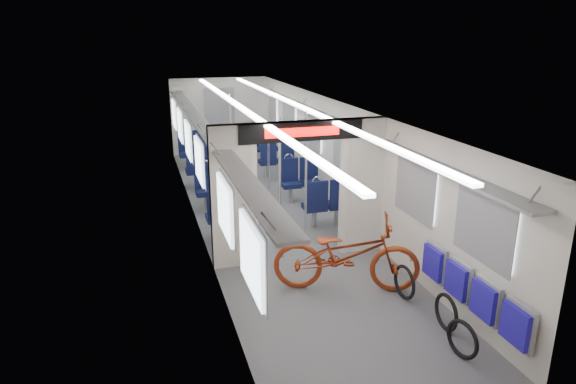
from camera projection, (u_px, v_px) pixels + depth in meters
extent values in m
plane|color=#515456|center=(269.00, 217.00, 10.50)|extent=(12.00, 12.00, 0.00)
cube|color=silver|center=(195.00, 168.00, 9.76)|extent=(0.02, 12.00, 2.30)
cube|color=silver|center=(337.00, 157.00, 10.54)|extent=(0.02, 12.00, 2.30)
cube|color=silver|center=(220.00, 116.00, 15.64)|extent=(2.90, 0.02, 2.30)
cube|color=silver|center=(433.00, 318.00, 4.66)|extent=(2.90, 0.02, 2.30)
cube|color=silver|center=(268.00, 104.00, 9.80)|extent=(2.90, 12.00, 0.02)
cube|color=white|center=(240.00, 107.00, 9.66)|extent=(0.12, 11.40, 0.04)
cube|color=white|center=(295.00, 104.00, 9.96)|extent=(0.12, 11.40, 0.04)
cube|color=silver|center=(231.00, 207.00, 8.06)|extent=(0.65, 0.18, 2.00)
cube|color=silver|center=(363.00, 194.00, 8.67)|extent=(0.65, 0.18, 2.00)
cube|color=silver|center=(300.00, 131.00, 8.02)|extent=(2.90, 0.18, 0.30)
cylinder|color=silver|center=(252.00, 205.00, 8.15)|extent=(0.20, 0.20, 2.00)
cylinder|color=silver|center=(345.00, 196.00, 8.58)|extent=(0.20, 0.20, 2.00)
cube|color=black|center=(302.00, 132.00, 7.92)|extent=(2.00, 0.03, 0.30)
cube|color=#FF0C07|center=(303.00, 132.00, 7.90)|extent=(1.20, 0.02, 0.14)
cube|color=silver|center=(251.00, 258.00, 5.30)|extent=(0.04, 1.00, 0.75)
cube|color=silver|center=(486.00, 229.00, 6.07)|extent=(0.04, 1.00, 0.75)
cube|color=silver|center=(225.00, 209.00, 6.76)|extent=(0.04, 1.00, 0.75)
cube|color=silver|center=(416.00, 190.00, 7.53)|extent=(0.04, 1.00, 0.75)
cube|color=silver|center=(199.00, 161.00, 9.23)|extent=(0.04, 1.00, 0.75)
cube|color=silver|center=(345.00, 151.00, 10.00)|extent=(0.04, 1.00, 0.75)
cube|color=silver|center=(188.00, 140.00, 10.97)|extent=(0.04, 1.00, 0.75)
cube|color=silver|center=(313.00, 133.00, 11.74)|extent=(0.04, 1.00, 0.75)
cube|color=silver|center=(180.00, 125.00, 12.71)|extent=(0.04, 1.00, 0.75)
cube|color=silver|center=(290.00, 120.00, 13.48)|extent=(0.04, 1.00, 0.75)
cube|color=silver|center=(174.00, 114.00, 14.35)|extent=(0.04, 1.00, 0.75)
cube|color=silver|center=(272.00, 110.00, 15.12)|extent=(0.04, 1.00, 0.75)
cube|color=gray|center=(248.00, 185.00, 5.91)|extent=(0.30, 3.60, 0.04)
cube|color=gray|center=(441.00, 168.00, 6.60)|extent=(0.30, 3.60, 0.04)
cube|color=gray|center=(191.00, 110.00, 11.39)|extent=(0.30, 7.60, 0.04)
cube|color=gray|center=(299.00, 106.00, 12.08)|extent=(0.30, 7.60, 0.04)
cube|color=gray|center=(220.00, 121.00, 15.63)|extent=(0.90, 0.05, 2.00)
imported|color=#983516|center=(346.00, 254.00, 7.40)|extent=(2.24, 1.43, 1.11)
cube|color=gray|center=(519.00, 325.00, 5.59)|extent=(0.06, 0.45, 0.51)
cube|color=#1F119D|center=(515.00, 326.00, 5.57)|extent=(0.06, 0.41, 0.43)
cube|color=gray|center=(487.00, 301.00, 6.09)|extent=(0.06, 0.45, 0.51)
cube|color=#1F119D|center=(483.00, 301.00, 6.08)|extent=(0.06, 0.41, 0.43)
cube|color=gray|center=(460.00, 280.00, 6.60)|extent=(0.06, 0.45, 0.51)
cube|color=#1F119D|center=(456.00, 281.00, 6.58)|extent=(0.06, 0.41, 0.43)
cube|color=gray|center=(436.00, 262.00, 7.10)|extent=(0.06, 0.45, 0.51)
cube|color=#1F119D|center=(433.00, 263.00, 7.08)|extent=(0.06, 0.41, 0.43)
torus|color=black|center=(462.00, 341.00, 5.93)|extent=(0.15, 0.48, 0.48)
torus|color=black|center=(446.00, 314.00, 6.49)|extent=(0.05, 0.49, 0.49)
torus|color=black|center=(404.00, 284.00, 7.25)|extent=(0.09, 0.51, 0.50)
cube|color=#0C1135|center=(244.00, 215.00, 9.44)|extent=(0.42, 0.39, 0.10)
cylinder|color=gray|center=(244.00, 226.00, 9.50)|extent=(0.10, 0.10, 0.35)
cube|color=#0C1135|center=(245.00, 202.00, 9.20)|extent=(0.42, 0.07, 0.51)
torus|color=silver|center=(245.00, 188.00, 9.12)|extent=(0.22, 0.03, 0.22)
cube|color=#0C1135|center=(228.00, 190.00, 10.89)|extent=(0.42, 0.39, 0.10)
cylinder|color=gray|center=(229.00, 200.00, 10.96)|extent=(0.10, 0.10, 0.35)
cube|color=#0C1135|center=(226.00, 174.00, 10.94)|extent=(0.42, 0.07, 0.51)
torus|color=silver|center=(226.00, 163.00, 10.87)|extent=(0.22, 0.03, 0.22)
cube|color=#0C1135|center=(218.00, 218.00, 9.31)|extent=(0.42, 0.39, 0.10)
cylinder|color=gray|center=(219.00, 229.00, 9.38)|extent=(0.10, 0.10, 0.35)
cube|color=#0C1135|center=(219.00, 204.00, 9.07)|extent=(0.42, 0.07, 0.51)
torus|color=silver|center=(218.00, 190.00, 8.99)|extent=(0.22, 0.03, 0.22)
cube|color=#0C1135|center=(206.00, 192.00, 10.76)|extent=(0.42, 0.39, 0.10)
cylinder|color=gray|center=(207.00, 202.00, 10.83)|extent=(0.10, 0.10, 0.35)
cube|color=#0C1135|center=(204.00, 176.00, 10.82)|extent=(0.42, 0.07, 0.51)
torus|color=silver|center=(204.00, 164.00, 10.74)|extent=(0.22, 0.03, 0.22)
cube|color=#0C1135|center=(314.00, 207.00, 9.87)|extent=(0.41, 0.39, 0.10)
cylinder|color=gray|center=(314.00, 218.00, 9.93)|extent=(0.10, 0.10, 0.35)
cube|color=#0C1135|center=(317.00, 194.00, 9.63)|extent=(0.41, 0.07, 0.51)
torus|color=silver|center=(318.00, 181.00, 9.56)|extent=(0.21, 0.03, 0.21)
cube|color=#0C1135|center=(291.00, 185.00, 11.30)|extent=(0.41, 0.39, 0.10)
cylinder|color=gray|center=(291.00, 194.00, 11.37)|extent=(0.10, 0.10, 0.35)
cube|color=#0C1135|center=(289.00, 169.00, 11.35)|extent=(0.41, 0.07, 0.51)
torus|color=silver|center=(289.00, 158.00, 11.27)|extent=(0.21, 0.03, 0.21)
cube|color=#0C1135|center=(337.00, 205.00, 9.99)|extent=(0.41, 0.39, 0.10)
cylinder|color=gray|center=(337.00, 216.00, 10.06)|extent=(0.10, 0.10, 0.35)
cube|color=#0C1135|center=(341.00, 192.00, 9.76)|extent=(0.41, 0.07, 0.51)
torus|color=silver|center=(341.00, 179.00, 9.68)|extent=(0.21, 0.03, 0.21)
cube|color=#0C1135|center=(311.00, 183.00, 11.43)|extent=(0.41, 0.39, 0.10)
cylinder|color=gray|center=(311.00, 192.00, 11.49)|extent=(0.10, 0.10, 0.35)
cube|color=#0C1135|center=(309.00, 168.00, 11.48)|extent=(0.41, 0.07, 0.51)
torus|color=silver|center=(309.00, 157.00, 11.40)|extent=(0.21, 0.03, 0.21)
cube|color=#0C1135|center=(215.00, 169.00, 12.52)|extent=(0.47, 0.44, 0.10)
cylinder|color=gray|center=(216.00, 178.00, 12.59)|extent=(0.10, 0.10, 0.35)
cube|color=#0C1135|center=(216.00, 158.00, 12.26)|extent=(0.47, 0.08, 0.58)
torus|color=silver|center=(215.00, 146.00, 12.17)|extent=(0.24, 0.03, 0.24)
cube|color=#0C1135|center=(205.00, 153.00, 14.16)|extent=(0.47, 0.44, 0.10)
cylinder|color=gray|center=(206.00, 161.00, 14.23)|extent=(0.10, 0.10, 0.35)
cube|color=#0C1135|center=(204.00, 140.00, 14.22)|extent=(0.47, 0.08, 0.58)
torus|color=silver|center=(203.00, 130.00, 14.13)|extent=(0.24, 0.03, 0.24)
cube|color=#0C1135|center=(196.00, 171.00, 12.40)|extent=(0.47, 0.44, 0.10)
cylinder|color=gray|center=(196.00, 180.00, 12.47)|extent=(0.10, 0.10, 0.35)
cube|color=#0C1135|center=(196.00, 159.00, 12.13)|extent=(0.47, 0.08, 0.58)
torus|color=silver|center=(195.00, 147.00, 12.04)|extent=(0.24, 0.03, 0.24)
cube|color=#0C1135|center=(188.00, 154.00, 14.03)|extent=(0.47, 0.44, 0.10)
cylinder|color=gray|center=(189.00, 162.00, 14.10)|extent=(0.10, 0.10, 0.35)
cube|color=#0C1135|center=(187.00, 141.00, 14.09)|extent=(0.47, 0.08, 0.58)
torus|color=silver|center=(186.00, 131.00, 14.01)|extent=(0.24, 0.03, 0.24)
cube|color=#0C1135|center=(267.00, 162.00, 13.23)|extent=(0.41, 0.38, 0.10)
cylinder|color=gray|center=(267.00, 170.00, 13.29)|extent=(0.10, 0.10, 0.35)
cube|color=#0C1135|center=(269.00, 152.00, 12.99)|extent=(0.41, 0.07, 0.50)
torus|color=silver|center=(268.00, 142.00, 12.92)|extent=(0.21, 0.03, 0.21)
cube|color=#0C1135|center=(254.00, 149.00, 14.64)|extent=(0.41, 0.38, 0.10)
cylinder|color=gray|center=(254.00, 157.00, 14.70)|extent=(0.10, 0.10, 0.35)
cube|color=#0C1135|center=(252.00, 138.00, 14.69)|extent=(0.41, 0.07, 0.50)
torus|color=silver|center=(252.00, 129.00, 14.61)|extent=(0.21, 0.03, 0.21)
cube|color=#0C1135|center=(285.00, 161.00, 13.35)|extent=(0.41, 0.38, 0.10)
cylinder|color=gray|center=(285.00, 169.00, 13.42)|extent=(0.10, 0.10, 0.35)
cube|color=#0C1135|center=(286.00, 151.00, 13.12)|extent=(0.41, 0.07, 0.50)
torus|color=silver|center=(286.00, 141.00, 13.05)|extent=(0.21, 0.03, 0.21)
cube|color=#0C1135|center=(270.00, 148.00, 14.76)|extent=(0.41, 0.38, 0.10)
cylinder|color=gray|center=(270.00, 156.00, 14.83)|extent=(0.10, 0.10, 0.35)
cube|color=#0C1135|center=(268.00, 137.00, 14.81)|extent=(0.41, 0.07, 0.50)
torus|color=silver|center=(268.00, 129.00, 14.74)|extent=(0.21, 0.03, 0.21)
cylinder|color=silver|center=(280.00, 186.00, 8.62)|extent=(0.04, 0.04, 2.30)
cylinder|color=silver|center=(306.00, 175.00, 9.25)|extent=(0.04, 0.04, 2.30)
cylinder|color=silver|center=(231.00, 145.00, 11.68)|extent=(0.04, 0.04, 2.30)
cylinder|color=silver|center=(268.00, 145.00, 11.68)|extent=(0.05, 0.05, 2.30)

